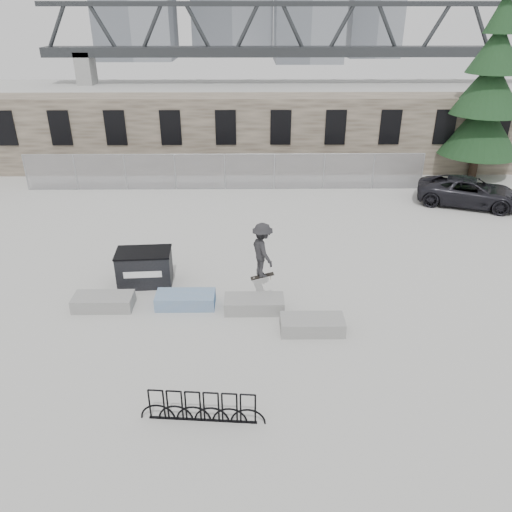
{
  "coord_description": "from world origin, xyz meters",
  "views": [
    {
      "loc": [
        1.42,
        -14.29,
        9.21
      ],
      "look_at": [
        1.61,
        1.47,
        1.3
      ],
      "focal_mm": 35.0,
      "sensor_mm": 36.0,
      "label": 1
    }
  ],
  "objects_px": {
    "planter_center_left": "(186,299)",
    "bike_rack": "(202,407)",
    "planter_offset": "(312,324)",
    "planter_far_left": "(103,301)",
    "dumpster": "(145,267)",
    "spruce_tree": "(488,95)",
    "suv": "(469,192)",
    "skateboarder": "(262,250)",
    "planter_center_right": "(254,304)"
  },
  "relations": [
    {
      "from": "planter_center_left",
      "to": "bike_rack",
      "type": "height_order",
      "value": "bike_rack"
    },
    {
      "from": "planter_offset",
      "to": "planter_center_left",
      "type": "bearing_deg",
      "value": 159.63
    },
    {
      "from": "planter_far_left",
      "to": "dumpster",
      "type": "relative_size",
      "value": 0.98
    },
    {
      "from": "planter_center_right",
      "to": "spruce_tree",
      "type": "relative_size",
      "value": 0.17
    },
    {
      "from": "spruce_tree",
      "to": "suv",
      "type": "relative_size",
      "value": 2.25
    },
    {
      "from": "planter_offset",
      "to": "dumpster",
      "type": "xyz_separation_m",
      "value": [
        -5.82,
        3.13,
        0.4
      ]
    },
    {
      "from": "skateboarder",
      "to": "dumpster",
      "type": "bearing_deg",
      "value": 48.92
    },
    {
      "from": "skateboarder",
      "to": "planter_far_left",
      "type": "bearing_deg",
      "value": 70.12
    },
    {
      "from": "planter_far_left",
      "to": "planter_center_right",
      "type": "distance_m",
      "value": 5.12
    },
    {
      "from": "planter_far_left",
      "to": "dumpster",
      "type": "bearing_deg",
      "value": 56.41
    },
    {
      "from": "dumpster",
      "to": "spruce_tree",
      "type": "height_order",
      "value": "spruce_tree"
    },
    {
      "from": "planter_center_left",
      "to": "bike_rack",
      "type": "bearing_deg",
      "value": -79.09
    },
    {
      "from": "planter_offset",
      "to": "dumpster",
      "type": "height_order",
      "value": "dumpster"
    },
    {
      "from": "spruce_tree",
      "to": "planter_center_left",
      "type": "bearing_deg",
      "value": -137.3
    },
    {
      "from": "planter_center_right",
      "to": "suv",
      "type": "relative_size",
      "value": 0.39
    },
    {
      "from": "dumpster",
      "to": "suv",
      "type": "distance_m",
      "value": 17.1
    },
    {
      "from": "planter_center_left",
      "to": "planter_offset",
      "type": "bearing_deg",
      "value": -20.37
    },
    {
      "from": "planter_far_left",
      "to": "planter_center_left",
      "type": "relative_size",
      "value": 1.0
    },
    {
      "from": "planter_center_left",
      "to": "dumpster",
      "type": "xyz_separation_m",
      "value": [
        -1.65,
        1.59,
        0.4
      ]
    },
    {
      "from": "planter_center_right",
      "to": "dumpster",
      "type": "bearing_deg",
      "value": 154.67
    },
    {
      "from": "bike_rack",
      "to": "suv",
      "type": "bearing_deg",
      "value": 50.17
    },
    {
      "from": "planter_far_left",
      "to": "suv",
      "type": "distance_m",
      "value": 18.92
    },
    {
      "from": "planter_center_right",
      "to": "dumpster",
      "type": "distance_m",
      "value": 4.44
    },
    {
      "from": "suv",
      "to": "bike_rack",
      "type": "bearing_deg",
      "value": 161.17
    },
    {
      "from": "planter_offset",
      "to": "suv",
      "type": "height_order",
      "value": "suv"
    },
    {
      "from": "bike_rack",
      "to": "dumpster",
      "type": "bearing_deg",
      "value": 111.18
    },
    {
      "from": "planter_center_left",
      "to": "suv",
      "type": "height_order",
      "value": "suv"
    },
    {
      "from": "suv",
      "to": "skateboarder",
      "type": "relative_size",
      "value": 2.55
    },
    {
      "from": "planter_center_right",
      "to": "planter_offset",
      "type": "height_order",
      "value": "same"
    },
    {
      "from": "planter_far_left",
      "to": "spruce_tree",
      "type": "relative_size",
      "value": 0.17
    },
    {
      "from": "spruce_tree",
      "to": "bike_rack",
      "type": "bearing_deg",
      "value": -126.49
    },
    {
      "from": "bike_rack",
      "to": "spruce_tree",
      "type": "distance_m",
      "value": 24.96
    },
    {
      "from": "suv",
      "to": "skateboarder",
      "type": "height_order",
      "value": "skateboarder"
    },
    {
      "from": "planter_center_left",
      "to": "skateboarder",
      "type": "height_order",
      "value": "skateboarder"
    },
    {
      "from": "planter_center_right",
      "to": "skateboarder",
      "type": "height_order",
      "value": "skateboarder"
    },
    {
      "from": "planter_offset",
      "to": "bike_rack",
      "type": "xyz_separation_m",
      "value": [
        -3.13,
        -3.78,
        0.18
      ]
    },
    {
      "from": "planter_far_left",
      "to": "suv",
      "type": "height_order",
      "value": "suv"
    },
    {
      "from": "spruce_tree",
      "to": "suv",
      "type": "bearing_deg",
      "value": -114.18
    },
    {
      "from": "planter_offset",
      "to": "skateboarder",
      "type": "distance_m",
      "value": 2.91
    },
    {
      "from": "planter_center_left",
      "to": "planter_offset",
      "type": "xyz_separation_m",
      "value": [
        4.16,
        -1.55,
        0.0
      ]
    },
    {
      "from": "bike_rack",
      "to": "spruce_tree",
      "type": "bearing_deg",
      "value": 53.51
    },
    {
      "from": "dumpster",
      "to": "bike_rack",
      "type": "bearing_deg",
      "value": -72.55
    },
    {
      "from": "suv",
      "to": "dumpster",
      "type": "bearing_deg",
      "value": 138.87
    },
    {
      "from": "planter_center_right",
      "to": "dumpster",
      "type": "relative_size",
      "value": 0.98
    },
    {
      "from": "spruce_tree",
      "to": "suv",
      "type": "distance_m",
      "value": 6.67
    },
    {
      "from": "planter_center_right",
      "to": "suv",
      "type": "height_order",
      "value": "suv"
    },
    {
      "from": "planter_far_left",
      "to": "planter_offset",
      "type": "xyz_separation_m",
      "value": [
        6.94,
        -1.45,
        0.0
      ]
    },
    {
      "from": "planter_far_left",
      "to": "planter_center_left",
      "type": "distance_m",
      "value": 2.78
    },
    {
      "from": "planter_far_left",
      "to": "planter_offset",
      "type": "relative_size",
      "value": 1.0
    },
    {
      "from": "dumpster",
      "to": "planter_center_left",
      "type": "bearing_deg",
      "value": -47.6
    }
  ]
}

